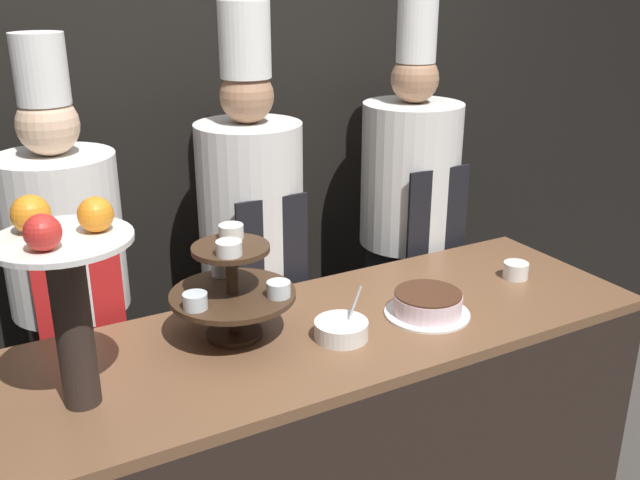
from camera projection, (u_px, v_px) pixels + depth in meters
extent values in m
cube|color=black|center=(215.00, 122.00, 2.84)|extent=(10.00, 0.06, 2.80)
cube|color=black|center=(334.00, 454.00, 2.38)|extent=(2.02, 0.69, 0.90)
cube|color=brown|center=(336.00, 330.00, 2.22)|extent=(2.02, 0.69, 0.03)
cylinder|color=#3D2819|center=(235.00, 333.00, 2.14)|extent=(0.17, 0.17, 0.02)
cylinder|color=#3D2819|center=(233.00, 292.00, 2.09)|extent=(0.04, 0.04, 0.29)
cylinder|color=#3D2819|center=(233.00, 295.00, 2.10)|extent=(0.37, 0.37, 0.02)
cylinder|color=#3D2819|center=(231.00, 249.00, 2.05)|extent=(0.23, 0.23, 0.02)
cylinder|color=silver|center=(195.00, 301.00, 1.99)|extent=(0.07, 0.07, 0.04)
cylinder|color=gold|center=(195.00, 303.00, 1.99)|extent=(0.06, 0.06, 0.03)
cylinder|color=silver|center=(279.00, 289.00, 2.06)|extent=(0.07, 0.07, 0.04)
cylinder|color=beige|center=(279.00, 291.00, 2.06)|extent=(0.06, 0.06, 0.03)
cylinder|color=silver|center=(222.00, 268.00, 2.21)|extent=(0.07, 0.07, 0.04)
cylinder|color=red|center=(223.00, 270.00, 2.21)|extent=(0.06, 0.06, 0.03)
cylinder|color=white|center=(229.00, 248.00, 1.97)|extent=(0.07, 0.07, 0.04)
cylinder|color=white|center=(231.00, 231.00, 2.10)|extent=(0.07, 0.07, 0.04)
cylinder|color=#2D231E|center=(73.00, 326.00, 1.74)|extent=(0.09, 0.09, 0.44)
cylinder|color=white|center=(62.00, 240.00, 1.66)|extent=(0.33, 0.33, 0.01)
sphere|color=orange|center=(96.00, 214.00, 1.68)|extent=(0.09, 0.09, 0.09)
sphere|color=orange|center=(31.00, 214.00, 1.67)|extent=(0.09, 0.09, 0.09)
sphere|color=red|center=(43.00, 232.00, 1.56)|extent=(0.08, 0.08, 0.08)
cylinder|color=white|center=(427.00, 313.00, 2.28)|extent=(0.27, 0.27, 0.01)
cylinder|color=silver|center=(428.00, 303.00, 2.26)|extent=(0.22, 0.22, 0.06)
cylinder|color=#472819|center=(428.00, 293.00, 2.25)|extent=(0.21, 0.21, 0.01)
cylinder|color=white|center=(516.00, 270.00, 2.54)|extent=(0.09, 0.09, 0.06)
cylinder|color=white|center=(341.00, 330.00, 2.12)|extent=(0.16, 0.16, 0.05)
cylinder|color=#BCBCC1|center=(354.00, 305.00, 2.12)|extent=(0.05, 0.01, 0.11)
cube|color=#38332D|center=(88.00, 421.00, 2.55)|extent=(0.29, 0.16, 0.91)
cylinder|color=white|center=(63.00, 234.00, 2.30)|extent=(0.38, 0.38, 0.52)
cube|color=red|center=(78.00, 283.00, 2.19)|extent=(0.27, 0.01, 0.33)
sphere|color=#DBB28E|center=(48.00, 125.00, 2.17)|extent=(0.19, 0.19, 0.19)
cylinder|color=white|center=(40.00, 69.00, 2.11)|extent=(0.16, 0.16, 0.21)
cube|color=#28282D|center=(257.00, 377.00, 2.85)|extent=(0.29, 0.16, 0.87)
cylinder|color=silver|center=(251.00, 203.00, 2.60)|extent=(0.38, 0.38, 0.59)
cube|color=black|center=(273.00, 249.00, 2.49)|extent=(0.27, 0.01, 0.38)
sphere|color=#A37556|center=(247.00, 96.00, 2.46)|extent=(0.19, 0.19, 0.19)
cylinder|color=white|center=(245.00, 40.00, 2.39)|extent=(0.18, 0.18, 0.25)
cube|color=#28282D|center=(403.00, 335.00, 3.18)|extent=(0.30, 0.17, 0.89)
cylinder|color=silver|center=(410.00, 175.00, 2.91)|extent=(0.40, 0.40, 0.59)
cube|color=black|center=(438.00, 215.00, 2.80)|extent=(0.28, 0.01, 0.37)
sphere|color=#A37556|center=(415.00, 79.00, 2.78)|extent=(0.19, 0.19, 0.19)
cylinder|color=white|center=(417.00, 30.00, 2.71)|extent=(0.15, 0.15, 0.24)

